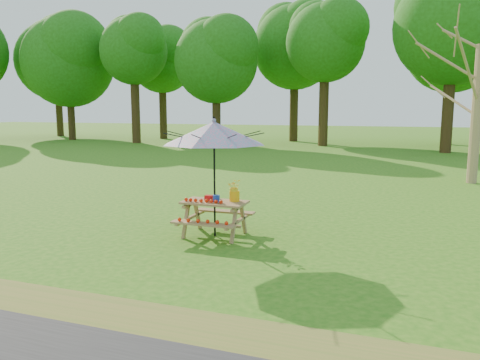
% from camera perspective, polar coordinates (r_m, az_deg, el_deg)
% --- Properties ---
extents(treeline, '(60.00, 12.00, 16.00)m').
position_cam_1_polar(treeline, '(30.61, 4.52, 19.22)').
color(treeline, '#225A0F').
rests_on(treeline, ground).
extents(picnic_table, '(1.20, 1.32, 0.67)m').
position_cam_1_polar(picnic_table, '(8.88, -3.10, -4.78)').
color(picnic_table, '#956143').
rests_on(picnic_table, ground).
extents(patio_umbrella, '(1.95, 1.95, 2.25)m').
position_cam_1_polar(patio_umbrella, '(8.65, -3.18, 5.74)').
color(patio_umbrella, black).
rests_on(patio_umbrella, ground).
extents(produce_bins, '(0.33, 0.41, 0.13)m').
position_cam_1_polar(produce_bins, '(8.85, -3.25, -2.20)').
color(produce_bins, red).
rests_on(produce_bins, picnic_table).
extents(tomatoes_row, '(0.77, 0.13, 0.07)m').
position_cam_1_polar(tomatoes_row, '(8.70, -4.48, -2.52)').
color(tomatoes_row, red).
rests_on(tomatoes_row, picnic_table).
extents(flower_bucket, '(0.33, 0.31, 0.42)m').
position_cam_1_polar(flower_bucket, '(8.76, -0.68, -1.17)').
color(flower_bucket, '#FFB20D').
rests_on(flower_bucket, picnic_table).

